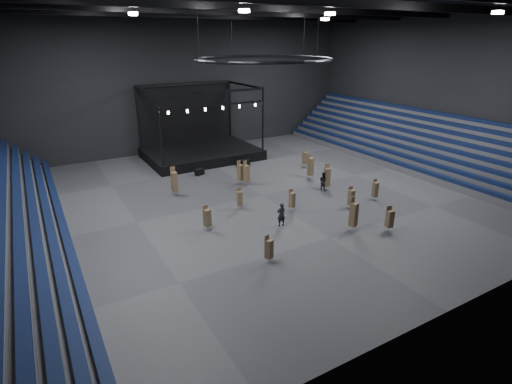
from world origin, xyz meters
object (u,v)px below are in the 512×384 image
chair_stack_1 (327,177)px  chair_stack_10 (240,172)px  chair_stack_3 (207,217)px  chair_stack_11 (269,248)px  stage (199,146)px  chair_stack_5 (311,166)px  chair_stack_9 (305,158)px  chair_stack_8 (240,198)px  chair_stack_7 (174,181)px  flight_case_right (245,163)px  flight_case_mid (241,163)px  chair_stack_2 (375,189)px  chair_stack_12 (390,218)px  chair_stack_0 (351,197)px  chair_stack_6 (354,214)px  man_center (281,215)px  chair_stack_13 (246,173)px  chair_stack_4 (292,199)px  flight_case_left (199,172)px  crew_member (323,181)px

chair_stack_1 → chair_stack_10: size_ratio=1.08×
chair_stack_1 → chair_stack_3: size_ratio=1.30×
chair_stack_1 → chair_stack_11: size_ratio=1.32×
stage → chair_stack_5: stage is taller
chair_stack_3 → chair_stack_9: 19.82m
chair_stack_3 → chair_stack_8: bearing=14.4°
chair_stack_1 → chair_stack_7: chair_stack_7 is taller
flight_case_right → chair_stack_1: 12.00m
stage → chair_stack_3: size_ratio=6.48×
chair_stack_8 → chair_stack_9: chair_stack_9 is taller
chair_stack_1 → chair_stack_5: size_ratio=0.96×
chair_stack_1 → chair_stack_9: size_ratio=1.26×
flight_case_mid → chair_stack_2: (6.10, -16.30, 0.77)m
chair_stack_2 → chair_stack_12: (-4.02, -5.49, 0.05)m
flight_case_right → chair_stack_8: size_ratio=0.58×
chair_stack_2 → chair_stack_5: size_ratio=0.74×
chair_stack_0 → chair_stack_6: 4.69m
stage → chair_stack_12: stage is taller
flight_case_mid → chair_stack_10: size_ratio=0.41×
chair_stack_6 → man_center: 5.87m
flight_case_right → chair_stack_13: size_ratio=0.44×
chair_stack_2 → chair_stack_11: size_ratio=1.02×
flight_case_right → man_center: man_center is taller
flight_case_right → chair_stack_2: (5.64, -15.99, 0.73)m
chair_stack_2 → chair_stack_9: chair_stack_9 is taller
chair_stack_4 → chair_stack_7: size_ratio=0.70×
stage → chair_stack_10: bearing=-91.3°
chair_stack_3 → chair_stack_5: size_ratio=0.74×
chair_stack_7 → man_center: 12.34m
flight_case_left → chair_stack_0: bearing=-62.4°
chair_stack_8 → man_center: (1.35, -4.90, -0.05)m
chair_stack_9 → man_center: chair_stack_9 is taller
chair_stack_5 → chair_stack_1: bearing=-114.4°
chair_stack_11 → chair_stack_13: size_ratio=0.80×
chair_stack_5 → chair_stack_2: bearing=-93.3°
chair_stack_4 → man_center: (-2.57, -2.14, -0.08)m
chair_stack_3 → chair_stack_13: 11.15m
chair_stack_5 → chair_stack_9: chair_stack_5 is taller
chair_stack_0 → chair_stack_2: bearing=9.3°
stage → flight_case_right: stage is taller
chair_stack_2 → chair_stack_4: (-8.44, 1.92, -0.02)m
chair_stack_5 → chair_stack_11: (-13.41, -12.90, -0.37)m
stage → chair_stack_9: 14.23m
chair_stack_11 → man_center: size_ratio=1.04×
chair_stack_0 → chair_stack_13: 11.60m
flight_case_right → stage: bearing=115.6°
flight_case_left → chair_stack_0: 18.08m
chair_stack_3 → crew_member: 14.31m
chair_stack_9 → chair_stack_12: 18.08m
chair_stack_0 → chair_stack_13: size_ratio=0.80×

